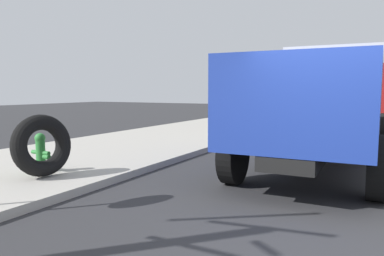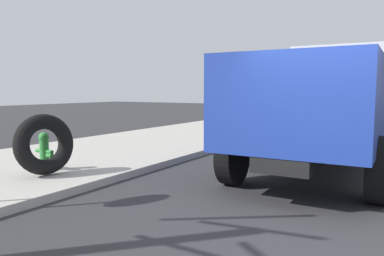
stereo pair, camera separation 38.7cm
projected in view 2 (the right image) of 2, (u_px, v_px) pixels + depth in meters
name	position (u px, v px, depth m)	size (l,w,h in m)	color
ground_plane	(316.00, 234.00, 4.71)	(80.00, 80.00, 0.00)	#2D2D30
sidewalk_curb	(6.00, 171.00, 8.03)	(36.00, 5.00, 0.15)	#ADA89E
fire_hydrant	(44.00, 150.00, 7.76)	(0.21, 0.48, 0.80)	#2D8438
loose_tire	(44.00, 144.00, 7.28)	(1.20, 1.20, 0.30)	black
dump_truck_blue	(327.00, 99.00, 8.60)	(7.04, 2.90, 3.00)	#1E3899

